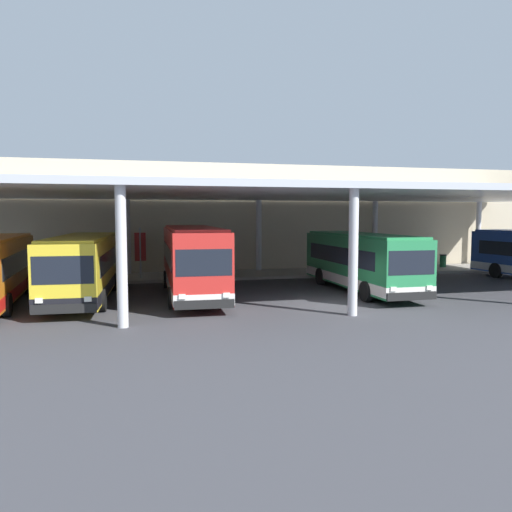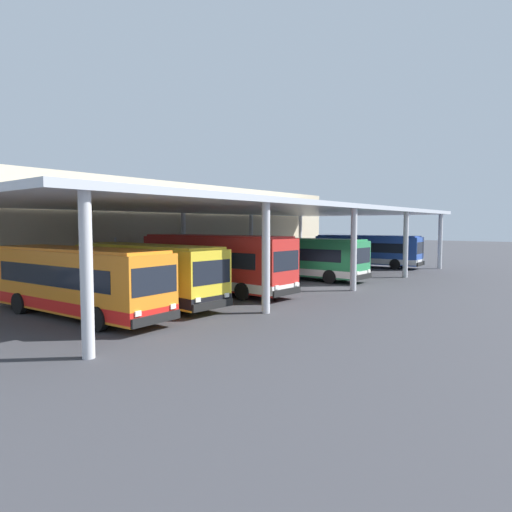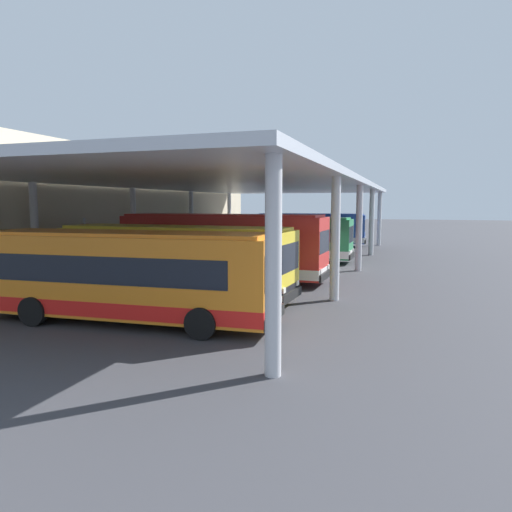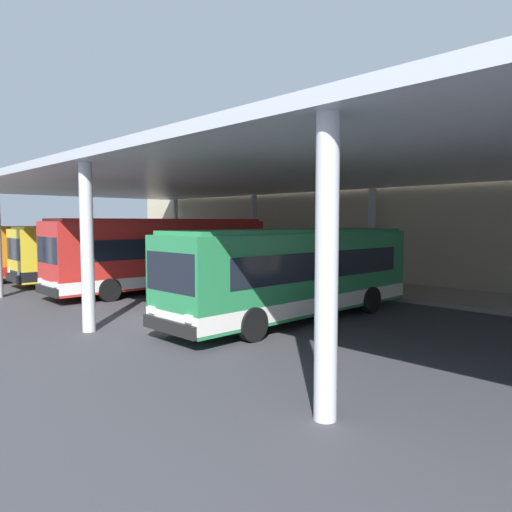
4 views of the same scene
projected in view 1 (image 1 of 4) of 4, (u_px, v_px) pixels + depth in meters
name	position (u px, v px, depth m)	size (l,w,h in m)	color
ground_plane	(329.00, 305.00, 23.00)	(200.00, 200.00, 0.00)	#3D3D42
platform_kerb	(265.00, 274.00, 34.36)	(42.00, 4.50, 0.18)	gray
station_building_facade	(254.00, 218.00, 37.19)	(48.00, 1.60, 7.94)	#C1B293
canopy_shelter	(293.00, 195.00, 27.88)	(40.00, 17.00, 5.55)	silver
bus_second_bay	(83.00, 267.00, 24.13)	(3.05, 10.63, 3.17)	yellow
bus_middle_bay	(192.00, 260.00, 25.43)	(2.93, 11.39, 3.57)	red
bus_far_bay	(360.00, 261.00, 27.07)	(2.76, 10.54, 3.17)	#28844C
bench_waiting	(406.00, 262.00, 37.00)	(1.80, 0.45, 0.92)	#383D47
trash_bin	(443.00, 261.00, 37.94)	(0.52, 0.52, 0.98)	#236638
banner_sign	(140.00, 250.00, 31.41)	(0.70, 0.12, 3.20)	#B2B2B7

